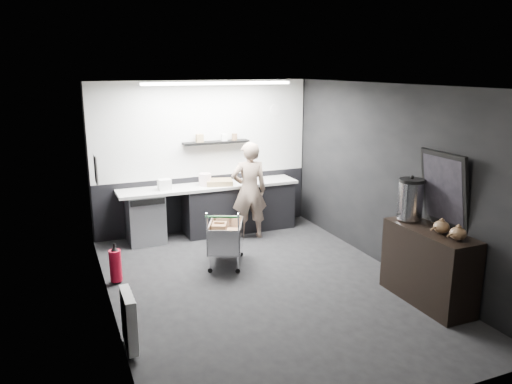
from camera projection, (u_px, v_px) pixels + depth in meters
name	position (u px, v px, depth m)	size (l,w,h in m)	color
floor	(264.00, 286.00, 6.84)	(5.50, 5.50, 0.00)	black
ceiling	(265.00, 85.00, 6.18)	(5.50, 5.50, 0.00)	silver
wall_back	(204.00, 157.00, 8.97)	(5.50, 5.50, 0.00)	black
wall_front	(400.00, 267.00, 4.04)	(5.50, 5.50, 0.00)	black
wall_left	(106.00, 207.00, 5.76)	(5.50, 5.50, 0.00)	black
wall_right	(390.00, 178.00, 7.25)	(5.50, 5.50, 0.00)	black
kitchen_wall_panel	(203.00, 129.00, 8.83)	(3.95, 0.02, 1.70)	silver
dado_panel	(205.00, 203.00, 9.16)	(3.95, 0.02, 1.00)	black
floating_shelf	(216.00, 142.00, 8.86)	(1.20, 0.22, 0.04)	black
wall_clock	(275.00, 110.00, 9.27)	(0.20, 0.20, 0.03)	white
poster	(96.00, 169.00, 6.88)	(0.02, 0.30, 0.40)	silver
poster_red_band	(96.00, 164.00, 6.87)	(0.01, 0.22, 0.10)	red
radiator	(129.00, 320.00, 5.22)	(0.10, 0.50, 0.60)	white
ceiling_strip	(218.00, 83.00, 7.84)	(2.40, 0.20, 0.04)	white
prep_counter	(217.00, 208.00, 8.94)	(3.20, 0.61, 0.90)	black
person	(249.00, 191.00, 8.61)	(0.62, 0.41, 1.70)	#C6B29C
shopping_cart	(226.00, 238.00, 7.50)	(0.80, 1.02, 0.90)	silver
sideboard	(428.00, 256.00, 6.29)	(0.55, 1.29, 1.93)	black
fire_extinguisher	(115.00, 265.00, 6.89)	(0.17, 0.17, 0.55)	red
cardboard_box	(219.00, 182.00, 8.79)	(0.45, 0.34, 0.09)	olive
pink_tub	(205.00, 179.00, 8.73)	(0.21, 0.21, 0.21)	white
white_container	(164.00, 185.00, 8.41)	(0.21, 0.16, 0.18)	white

